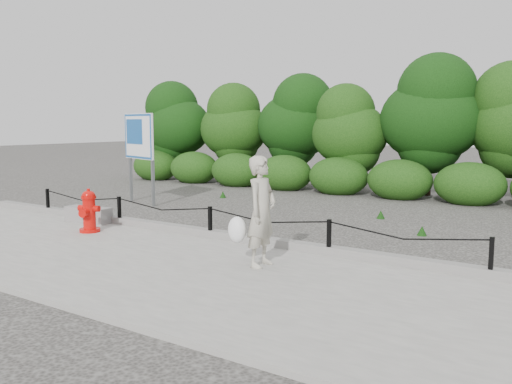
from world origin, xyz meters
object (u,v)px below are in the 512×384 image
object	(u,v)px
pedestrian	(260,213)
advertising_sign	(139,140)
fire_hydrant	(89,211)
concrete_block	(88,215)

from	to	relation	value
pedestrian	advertising_sign	distance (m)	7.79
pedestrian	advertising_sign	bearing A→B (deg)	55.92
advertising_sign	pedestrian	bearing A→B (deg)	-13.96
fire_hydrant	pedestrian	size ratio (longest dim) A/B	0.52
pedestrian	fire_hydrant	bearing A→B (deg)	83.18
fire_hydrant	advertising_sign	distance (m)	4.57
advertising_sign	fire_hydrant	bearing A→B (deg)	-40.54
pedestrian	concrete_block	distance (m)	5.27
pedestrian	advertising_sign	world-z (taller)	advertising_sign
pedestrian	concrete_block	world-z (taller)	pedestrian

